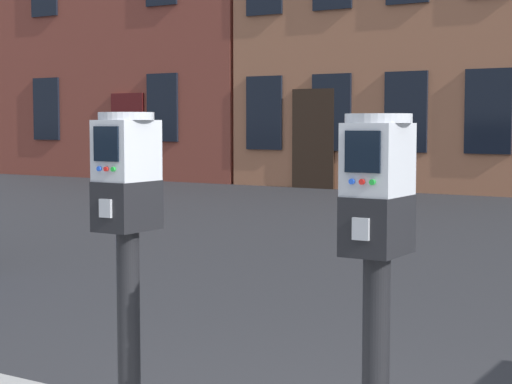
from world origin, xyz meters
name	(u,v)px	position (x,y,z in m)	size (l,w,h in m)	color
parking_meter_near_kerb	(127,216)	(-0.74, -0.14, 1.03)	(0.22, 0.25, 1.29)	black
parking_meter_twin_adjacent	(377,237)	(0.33, -0.14, 1.02)	(0.22, 0.25, 1.28)	black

